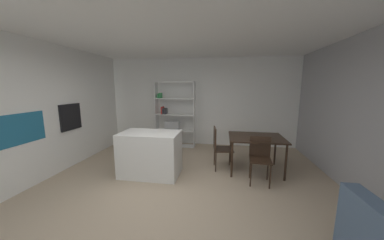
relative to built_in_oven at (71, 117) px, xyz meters
The scene contains 11 objects.
ground_plane 2.94m from the built_in_oven, 20.69° to the right, with size 8.96×8.96×0.00m, color tan.
ceiling_slab 3.14m from the built_in_oven, 20.69° to the right, with size 6.49×6.52×0.06m.
back_partition 3.40m from the built_in_oven, 42.03° to the left, with size 6.49×0.06×2.74m, color white.
tall_cabinet_run_left 1.03m from the built_in_oven, 109.70° to the right, with size 0.64×5.88×2.74m, color white.
cabinet_niche_splashback 1.28m from the built_in_oven, 90.74° to the right, with size 0.01×1.21×0.55m.
built_in_oven is the anchor object (origin of this frame).
kitchen_island 2.12m from the built_in_oven, ahead, with size 1.21×0.75×0.92m, color white.
open_bookshelf 2.72m from the built_in_oven, 44.58° to the left, with size 1.22×0.31×2.02m.
dining_table 4.25m from the built_in_oven, ahead, with size 1.16×0.94×0.78m.
dining_chair_near 4.27m from the built_in_oven, ahead, with size 0.44×0.46×0.89m.
dining_chair_island_side 3.48m from the built_in_oven, ahead, with size 0.47×0.49×0.96m.
Camera 1 is at (0.96, -3.00, 1.84)m, focal length 18.25 mm.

